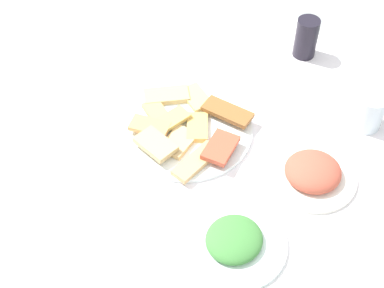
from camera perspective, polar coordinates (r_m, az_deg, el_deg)
dining_table at (r=1.47m, az=0.39°, el=-4.09°), size 1.08×0.92×0.70m
pide_platter at (r=1.48m, az=-0.65°, el=1.60°), size 0.35×0.35×0.04m
salad_plate_greens at (r=1.28m, az=4.16°, el=-9.69°), size 0.24×0.24×0.04m
salad_plate_rice at (r=1.41m, az=11.99°, el=-2.85°), size 0.22×0.22×0.06m
soda_can at (r=1.72m, az=11.36°, el=10.38°), size 0.09×0.09×0.12m
drinking_glass at (r=1.54m, az=17.30°, el=3.15°), size 0.08×0.08×0.10m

